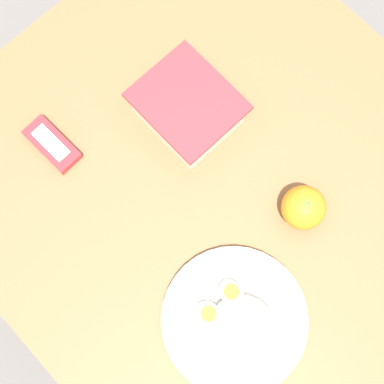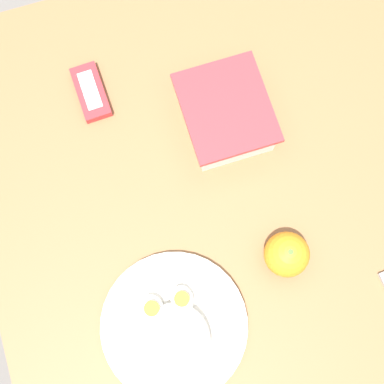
% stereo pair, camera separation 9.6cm
% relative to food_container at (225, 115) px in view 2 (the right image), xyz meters
% --- Properties ---
extents(ground_plane, '(10.00, 10.00, 0.00)m').
position_rel_food_container_xyz_m(ground_plane, '(0.14, -0.05, -0.75)').
color(ground_plane, '#66605B').
extents(table, '(1.00, 0.90, 0.72)m').
position_rel_food_container_xyz_m(table, '(0.14, -0.05, -0.11)').
color(table, brown).
rests_on(table, ground_plane).
extents(food_container, '(0.18, 0.16, 0.08)m').
position_rel_food_container_xyz_m(food_container, '(0.00, 0.00, 0.00)').
color(food_container, white).
rests_on(food_container, table).
extents(orange_fruit, '(0.08, 0.08, 0.08)m').
position_rel_food_container_xyz_m(orange_fruit, '(0.28, 0.02, 0.01)').
color(orange_fruit, orange).
rests_on(orange_fruit, table).
extents(rice_plate, '(0.26, 0.26, 0.06)m').
position_rel_food_container_xyz_m(rice_plate, '(0.34, -0.20, -0.01)').
color(rice_plate, silver).
rests_on(rice_plate, table).
extents(candy_bar, '(0.12, 0.06, 0.02)m').
position_rel_food_container_xyz_m(candy_bar, '(-0.13, -0.23, -0.02)').
color(candy_bar, '#B7282D').
rests_on(candy_bar, table).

